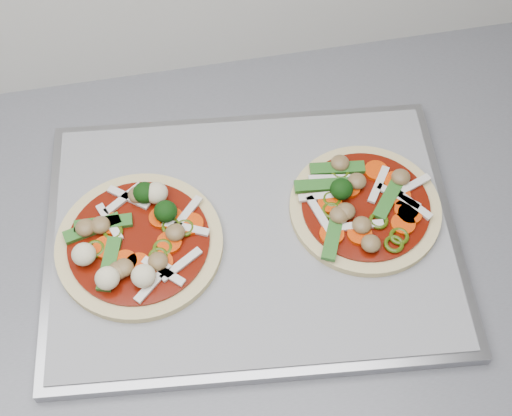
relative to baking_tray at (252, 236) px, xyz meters
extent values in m
cube|color=gray|center=(0.00, 0.00, 0.00)|extent=(0.45, 0.35, 0.01)
cube|color=gray|center=(0.00, 0.00, 0.01)|extent=(0.43, 0.33, 0.00)
cylinder|color=#D6C080|center=(-0.11, 0.00, 0.01)|extent=(0.18, 0.18, 0.01)
cylinder|color=#651004|center=(-0.11, 0.00, 0.02)|extent=(0.15, 0.15, 0.00)
cube|color=#2A641E|center=(-0.16, 0.02, 0.02)|extent=(0.06, 0.03, 0.00)
ellipsoid|color=beige|center=(-0.17, -0.01, 0.03)|extent=(0.03, 0.03, 0.02)
ellipsoid|color=brown|center=(-0.16, 0.02, 0.03)|extent=(0.03, 0.03, 0.01)
ellipsoid|color=brown|center=(-0.11, 0.05, 0.03)|extent=(0.03, 0.03, 0.01)
cube|color=silver|center=(-0.08, -0.03, 0.02)|extent=(0.04, 0.03, 0.00)
ellipsoid|color=brown|center=(-0.08, 0.00, 0.03)|extent=(0.02, 0.02, 0.01)
ellipsoid|color=brown|center=(-0.14, -0.03, 0.03)|extent=(0.03, 0.03, 0.01)
torus|color=#32460A|center=(-0.16, 0.00, 0.02)|extent=(0.03, 0.03, 0.00)
ellipsoid|color=#10330A|center=(-0.08, 0.03, 0.03)|extent=(0.03, 0.03, 0.02)
ellipsoid|color=beige|center=(-0.09, 0.05, 0.03)|extent=(0.03, 0.03, 0.02)
cylinder|color=#F64A00|center=(-0.06, 0.01, 0.02)|extent=(0.03, 0.03, 0.00)
ellipsoid|color=brown|center=(-0.15, 0.02, 0.03)|extent=(0.02, 0.02, 0.01)
cube|color=silver|center=(-0.12, 0.05, 0.02)|extent=(0.04, 0.03, 0.00)
cylinder|color=#F64A00|center=(-0.08, -0.01, 0.02)|extent=(0.03, 0.03, 0.00)
cylinder|color=#F64A00|center=(-0.10, -0.03, 0.02)|extent=(0.03, 0.03, 0.00)
torus|color=#32460A|center=(-0.07, 0.01, 0.02)|extent=(0.03, 0.03, 0.00)
cylinder|color=#F64A00|center=(-0.09, 0.02, 0.02)|extent=(0.03, 0.03, 0.00)
torus|color=#32460A|center=(-0.08, 0.01, 0.02)|extent=(0.02, 0.02, 0.00)
ellipsoid|color=brown|center=(-0.10, -0.03, 0.03)|extent=(0.02, 0.02, 0.01)
cube|color=silver|center=(-0.07, 0.01, 0.02)|extent=(0.05, 0.03, 0.00)
torus|color=#32460A|center=(-0.10, -0.02, 0.02)|extent=(0.03, 0.03, 0.00)
ellipsoid|color=brown|center=(-0.13, -0.03, 0.03)|extent=(0.03, 0.03, 0.01)
cylinder|color=#F64A00|center=(-0.08, 0.02, 0.02)|extent=(0.03, 0.03, 0.00)
cube|color=#2A641E|center=(-0.14, -0.02, 0.02)|extent=(0.03, 0.06, 0.00)
ellipsoid|color=beige|center=(-0.15, -0.04, 0.03)|extent=(0.03, 0.03, 0.02)
torus|color=#32460A|center=(-0.09, -0.01, 0.02)|extent=(0.03, 0.03, 0.00)
ellipsoid|color=#10330A|center=(-0.10, 0.05, 0.03)|extent=(0.03, 0.03, 0.02)
cube|color=silver|center=(-0.06, 0.02, 0.02)|extent=(0.04, 0.04, 0.00)
ellipsoid|color=beige|center=(-0.11, -0.04, 0.03)|extent=(0.03, 0.03, 0.02)
cylinder|color=#F64A00|center=(-0.13, -0.02, 0.02)|extent=(0.03, 0.03, 0.00)
cube|color=silver|center=(-0.14, 0.03, 0.02)|extent=(0.02, 0.05, 0.00)
torus|color=#32460A|center=(-0.14, 0.02, 0.02)|extent=(0.03, 0.03, 0.00)
cylinder|color=#F64A00|center=(-0.12, -0.02, 0.02)|extent=(0.03, 0.03, 0.00)
cube|color=#2A641E|center=(-0.15, 0.03, 0.02)|extent=(0.06, 0.02, 0.00)
cylinder|color=#F64A00|center=(-0.14, 0.03, 0.02)|extent=(0.03, 0.03, 0.00)
cube|color=silver|center=(-0.09, -0.04, 0.02)|extent=(0.04, 0.04, 0.00)
cube|color=silver|center=(-0.12, 0.05, 0.02)|extent=(0.04, 0.04, 0.00)
cube|color=silver|center=(-0.10, -0.05, 0.02)|extent=(0.04, 0.04, 0.00)
cylinder|color=#F64A00|center=(-0.15, 0.00, 0.02)|extent=(0.03, 0.03, 0.00)
cylinder|color=#D6C080|center=(0.12, 0.00, 0.01)|extent=(0.17, 0.17, 0.01)
cylinder|color=#651004|center=(0.12, 0.00, 0.02)|extent=(0.14, 0.14, 0.00)
torus|color=#32460A|center=(0.14, -0.04, 0.02)|extent=(0.02, 0.02, 0.00)
ellipsoid|color=brown|center=(0.10, -0.01, 0.03)|extent=(0.03, 0.03, 0.01)
cube|color=silver|center=(0.17, -0.01, 0.02)|extent=(0.03, 0.04, 0.00)
torus|color=#32460A|center=(0.13, -0.02, 0.02)|extent=(0.03, 0.03, 0.00)
cube|color=silver|center=(0.15, 0.00, 0.02)|extent=(0.04, 0.04, 0.00)
cylinder|color=#F64A00|center=(0.16, 0.02, 0.02)|extent=(0.04, 0.04, 0.00)
ellipsoid|color=brown|center=(0.11, -0.05, 0.03)|extent=(0.03, 0.03, 0.01)
torus|color=#32460A|center=(0.08, 0.00, 0.02)|extent=(0.02, 0.02, 0.00)
cylinder|color=#F64A00|center=(0.15, -0.03, 0.02)|extent=(0.03, 0.03, 0.00)
cube|color=#2A641E|center=(0.08, 0.03, 0.02)|extent=(0.06, 0.02, 0.00)
cube|color=silver|center=(0.09, 0.04, 0.02)|extent=(0.05, 0.02, 0.00)
cylinder|color=#F64A00|center=(0.16, -0.01, 0.02)|extent=(0.04, 0.04, 0.00)
cube|color=silver|center=(0.08, 0.02, 0.02)|extent=(0.05, 0.01, 0.00)
cube|color=#2A641E|center=(0.08, -0.03, 0.02)|extent=(0.04, 0.06, 0.00)
cylinder|color=#F64A00|center=(0.08, -0.03, 0.02)|extent=(0.03, 0.03, 0.00)
cube|color=silver|center=(0.17, 0.01, 0.02)|extent=(0.05, 0.02, 0.00)
cube|color=silver|center=(0.07, 0.00, 0.02)|extent=(0.02, 0.05, 0.00)
cube|color=silver|center=(0.11, -0.02, 0.02)|extent=(0.05, 0.01, 0.00)
ellipsoid|color=brown|center=(0.11, 0.05, 0.03)|extent=(0.02, 0.02, 0.01)
cylinder|color=#F64A00|center=(0.08, 0.01, 0.02)|extent=(0.03, 0.03, 0.00)
ellipsoid|color=brown|center=(0.11, -0.02, 0.03)|extent=(0.03, 0.03, 0.01)
cube|color=#2A641E|center=(0.10, 0.05, 0.02)|extent=(0.06, 0.02, 0.00)
cylinder|color=#F64A00|center=(0.10, -0.03, 0.02)|extent=(0.03, 0.03, 0.00)
torus|color=#32460A|center=(0.09, 0.01, 0.02)|extent=(0.03, 0.03, 0.00)
cylinder|color=#F64A00|center=(0.14, 0.04, 0.02)|extent=(0.04, 0.04, 0.00)
torus|color=#32460A|center=(0.13, -0.05, 0.02)|extent=(0.03, 0.03, 0.00)
ellipsoid|color=brown|center=(0.16, 0.02, 0.03)|extent=(0.03, 0.03, 0.01)
torus|color=#32460A|center=(0.10, 0.05, 0.02)|extent=(0.02, 0.02, 0.00)
ellipsoid|color=brown|center=(0.09, -0.01, 0.03)|extent=(0.02, 0.02, 0.01)
ellipsoid|color=#10330A|center=(0.10, 0.02, 0.03)|extent=(0.03, 0.03, 0.02)
ellipsoid|color=brown|center=(0.12, 0.03, 0.03)|extent=(0.03, 0.03, 0.01)
cylinder|color=#F64A00|center=(0.16, 0.01, 0.02)|extent=(0.03, 0.03, 0.00)
cube|color=#2A641E|center=(0.15, 0.01, 0.02)|extent=(0.05, 0.05, 0.00)
cylinder|color=#F64A00|center=(0.16, -0.02, 0.02)|extent=(0.03, 0.03, 0.00)
cube|color=silver|center=(0.14, 0.02, 0.02)|extent=(0.03, 0.04, 0.00)
cylinder|color=#F64A00|center=(0.11, 0.03, 0.02)|extent=(0.03, 0.03, 0.00)
camera|label=1|loc=(-0.07, -0.37, 0.63)|focal=50.00mm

